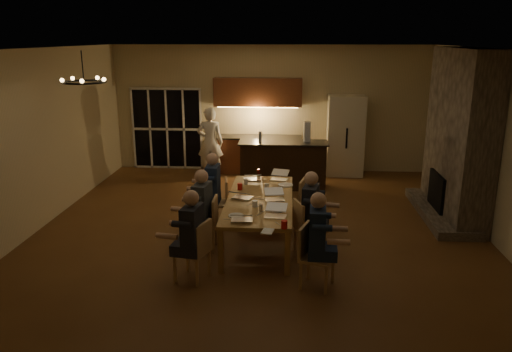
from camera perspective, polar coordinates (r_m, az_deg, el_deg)
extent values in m
plane|color=brown|center=(8.94, 0.28, -6.65)|extent=(9.00, 9.00, 0.00)
cube|color=tan|center=(12.90, 1.63, 7.68)|extent=(8.00, 0.04, 3.20)
cube|color=tan|center=(9.60, -24.47, 3.48)|extent=(0.04, 9.00, 3.20)
cube|color=tan|center=(9.13, 26.39, 2.69)|extent=(0.04, 9.00, 3.20)
cube|color=white|center=(8.27, 0.31, 14.46)|extent=(8.00, 9.00, 0.04)
cube|color=black|center=(13.33, -10.12, 5.31)|extent=(1.86, 0.08, 2.10)
cube|color=#716459|center=(10.12, 22.23, 4.29)|extent=(0.58, 2.50, 3.20)
cube|color=beige|center=(12.70, 10.16, 4.57)|extent=(0.90, 0.68, 2.00)
cube|color=#B48448|center=(8.59, 0.43, -4.92)|extent=(1.10, 2.75, 0.75)
cube|color=black|center=(11.49, 3.10, 1.27)|extent=(2.04, 0.71, 1.08)
imported|color=white|center=(12.35, -5.26, 3.84)|extent=(0.65, 0.43, 1.75)
torus|color=black|center=(7.83, -19.07, 10.11)|extent=(0.64, 0.64, 0.03)
cylinder|color=white|center=(8.03, -0.13, -3.17)|extent=(0.09, 0.09, 0.10)
cylinder|color=white|center=(8.94, 1.23, -1.19)|extent=(0.08, 0.08, 0.10)
cylinder|color=white|center=(9.23, -1.16, -0.65)|extent=(0.07, 0.07, 0.10)
cylinder|color=#B4110C|center=(7.15, 3.25, -5.56)|extent=(0.09, 0.09, 0.12)
cylinder|color=#B4110C|center=(8.90, -1.85, -1.21)|extent=(0.09, 0.09, 0.12)
cylinder|color=#B2B2B7|center=(7.82, 0.55, -3.64)|extent=(0.06, 0.06, 0.12)
cylinder|color=#3F0F0C|center=(9.83, 0.30, 0.44)|extent=(0.07, 0.07, 0.12)
cylinder|color=#B2B2B7|center=(8.68, 2.88, -1.68)|extent=(0.07, 0.07, 0.12)
cylinder|color=white|center=(7.85, 2.41, -3.95)|extent=(0.23, 0.23, 0.02)
cylinder|color=white|center=(7.63, -2.29, -4.55)|extent=(0.24, 0.24, 0.02)
cylinder|color=white|center=(9.19, 3.40, -1.02)|extent=(0.28, 0.28, 0.02)
cube|color=white|center=(7.04, 1.33, -6.34)|extent=(0.19, 0.24, 0.01)
cylinder|color=#99999E|center=(11.35, 0.48, 4.53)|extent=(0.07, 0.07, 0.24)
cube|color=silver|center=(11.40, 5.86, 5.05)|extent=(0.16, 0.16, 0.46)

